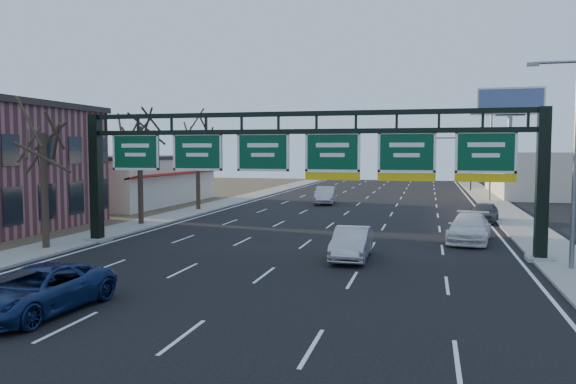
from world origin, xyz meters
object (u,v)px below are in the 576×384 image
(car_blue_suv, at_px, (38,290))
(car_white_wagon, at_px, (469,228))
(sign_gantry, at_px, (300,161))
(car_silver_sedan, at_px, (352,243))

(car_blue_suv, relative_size, car_white_wagon, 0.99)
(sign_gantry, xyz_separation_m, car_silver_sedan, (2.90, -1.67, -3.87))
(sign_gantry, height_order, car_blue_suv, sign_gantry)
(car_silver_sedan, bearing_deg, car_blue_suv, -127.22)
(car_blue_suv, xyz_separation_m, car_silver_sedan, (8.47, 11.35, 0.01))
(sign_gantry, relative_size, car_silver_sedan, 5.34)
(sign_gantry, bearing_deg, car_blue_suv, -113.16)
(car_white_wagon, bearing_deg, sign_gantry, -141.95)
(car_blue_suv, xyz_separation_m, car_white_wagon, (14.27, 18.05, 0.04))
(car_silver_sedan, height_order, car_white_wagon, car_white_wagon)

